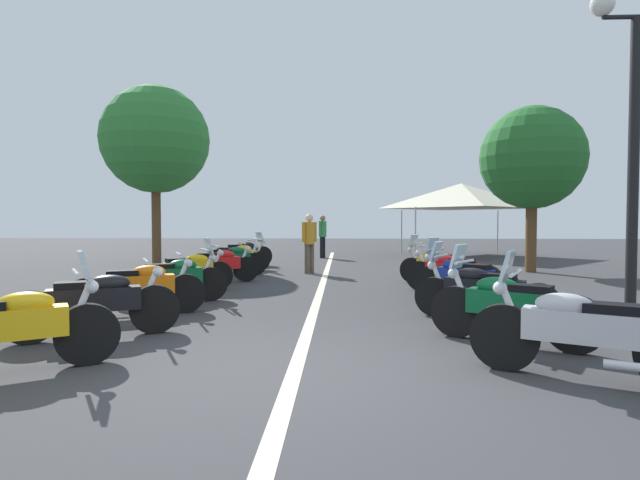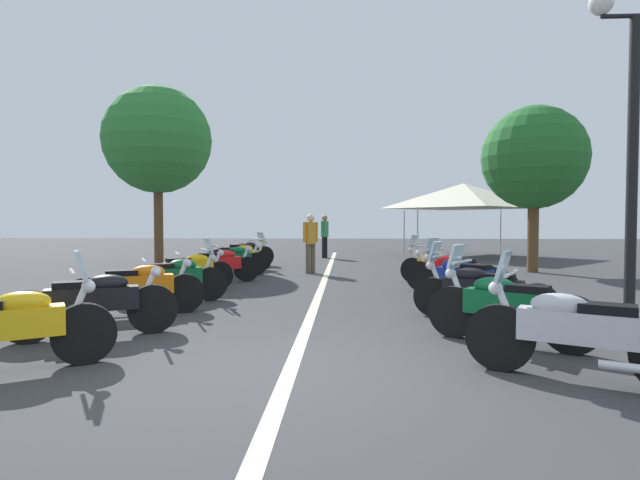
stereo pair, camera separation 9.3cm
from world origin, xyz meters
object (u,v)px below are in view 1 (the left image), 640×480
motorcycle_left_row_7 (239,256)px  motorcycle_left_row_8 (243,253)px  motorcycle_right_row_4 (451,272)px  roadside_tree_0 (155,140)px  motorcycle_left_row_3 (174,278)px  motorcycle_right_row_1 (509,306)px  motorcycle_right_row_0 (581,331)px  motorcycle_right_row_2 (482,290)px  event_tent (461,196)px  motorcycle_left_row_2 (139,287)px  motorcycle_left_row_5 (218,265)px  motorcycle_right_row_3 (463,279)px  roadside_tree_1 (532,158)px  bystander_0 (309,239)px  motorcycle_left_row_1 (96,303)px  bystander_1 (323,233)px  motorcycle_left_row_0 (8,328)px  motorcycle_left_row_4 (189,271)px  street_lamp_twin_globe (635,99)px  motorcycle_right_row_5 (438,265)px  motorcycle_left_row_6 (231,260)px

motorcycle_left_row_7 → motorcycle_left_row_8: size_ratio=0.97×
motorcycle_right_row_4 → roadside_tree_0: bearing=-2.2°
motorcycle_left_row_3 → motorcycle_right_row_1: size_ratio=1.03×
motorcycle_right_row_0 → motorcycle_right_row_2: 2.91m
motorcycle_left_row_8 → event_tent: event_tent is taller
motorcycle_left_row_2 → motorcycle_left_row_7: motorcycle_left_row_7 is taller
motorcycle_left_row_3 → motorcycle_left_row_5: (3.09, -0.04, -0.01)m
motorcycle_left_row_7 → motorcycle_right_row_3: size_ratio=1.08×
motorcycle_left_row_7 → roadside_tree_1: bearing=-33.7°
bystander_0 → motorcycle_right_row_3: bearing=-11.2°
motorcycle_left_row_1 → roadside_tree_0: 12.45m
bystander_1 → event_tent: bearing=-139.3°
motorcycle_left_row_8 → motorcycle_right_row_2: (-8.78, -5.45, -0.01)m
motorcycle_left_row_3 → motorcycle_right_row_0: 6.88m
motorcycle_left_row_0 → motorcycle_left_row_7: motorcycle_left_row_0 is taller
motorcycle_left_row_5 → motorcycle_right_row_2: (-4.46, -5.21, 0.01)m
motorcycle_left_row_3 → motorcycle_right_row_2: (-1.38, -5.25, -0.01)m
motorcycle_left_row_4 → roadside_tree_1: size_ratio=0.35×
motorcycle_right_row_2 → event_tent: bearing=-74.1°
motorcycle_left_row_4 → motorcycle_left_row_7: 4.39m
motorcycle_right_row_1 → event_tent: bearing=-67.5°
bystander_1 → street_lamp_twin_globe: bearing=135.7°
roadside_tree_0 → motorcycle_right_row_2: bearing=-138.3°
motorcycle_left_row_0 → bystander_1: 16.28m
motorcycle_left_row_3 → bystander_1: bearing=50.8°
motorcycle_left_row_1 → motorcycle_left_row_3: 2.80m
motorcycle_right_row_2 → street_lamp_twin_globe: 3.33m
motorcycle_right_row_2 → motorcycle_right_row_5: same height
motorcycle_left_row_0 → motorcycle_right_row_5: bearing=20.1°
motorcycle_left_row_7 → bystander_0: bystander_0 is taller
motorcycle_left_row_2 → motorcycle_left_row_5: motorcycle_left_row_2 is taller
motorcycle_left_row_8 → motorcycle_right_row_2: bearing=-92.5°
motorcycle_left_row_6 → motorcycle_right_row_1: 9.06m
bystander_0 → motorcycle_left_row_5: bearing=-83.5°
motorcycle_right_row_2 → street_lamp_twin_globe: size_ratio=0.43×
motorcycle_left_row_7 → motorcycle_right_row_1: bearing=-95.0°
motorcycle_left_row_5 → motorcycle_right_row_0: (-7.37, -5.34, 0.02)m
motorcycle_left_row_2 → motorcycle_right_row_4: size_ratio=1.12×
motorcycle_right_row_1 → bystander_0: 8.90m
motorcycle_left_row_6 → street_lamp_twin_globe: size_ratio=0.41×
motorcycle_right_row_0 → motorcycle_left_row_4: bearing=-18.9°
motorcycle_left_row_3 → street_lamp_twin_globe: (-2.15, -7.04, 2.70)m
motorcycle_right_row_5 → motorcycle_right_row_2: bearing=119.9°
bystander_1 → motorcycle_right_row_1: bearing=128.0°
event_tent → motorcycle_left_row_2: bearing=149.5°
motorcycle_right_row_0 → roadside_tree_1: size_ratio=0.39×
motorcycle_left_row_5 → bystander_0: bystander_0 is taller
motorcycle_left_row_0 → motorcycle_left_row_4: 5.84m
motorcycle_left_row_1 → motorcycle_left_row_7: (8.67, -0.07, -0.00)m
motorcycle_left_row_3 → motorcycle_right_row_2: size_ratio=0.94×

